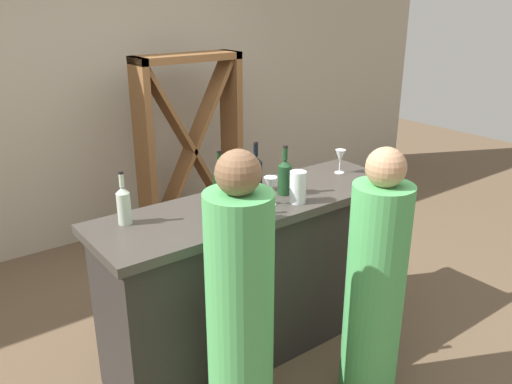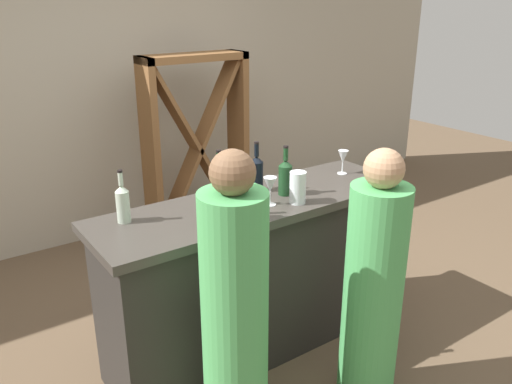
# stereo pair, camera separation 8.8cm
# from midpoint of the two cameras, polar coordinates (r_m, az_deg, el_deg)

# --- Properties ---
(ground_plane) EXTENTS (12.00, 12.00, 0.00)m
(ground_plane) POSITION_cam_midpoint_polar(r_m,az_deg,el_deg) (3.48, -0.75, -16.18)
(ground_plane) COLOR brown
(back_wall) EXTENTS (8.00, 0.10, 2.80)m
(back_wall) POSITION_cam_midpoint_polar(r_m,az_deg,el_deg) (4.80, -16.88, 11.55)
(back_wall) COLOR #B2A893
(back_wall) RESTS_ON ground
(bar_counter) EXTENTS (1.92, 0.58, 0.99)m
(bar_counter) POSITION_cam_midpoint_polar(r_m,az_deg,el_deg) (3.21, -0.80, -9.04)
(bar_counter) COLOR #2A2723
(bar_counter) RESTS_ON ground
(wine_rack) EXTENTS (0.93, 0.28, 1.63)m
(wine_rack) POSITION_cam_midpoint_polar(r_m,az_deg,el_deg) (4.64, -7.65, 4.58)
(wine_rack) COLOR brown
(wine_rack) RESTS_ON ground
(wine_bottle_leftmost_clear_pale) EXTENTS (0.07, 0.07, 0.28)m
(wine_bottle_leftmost_clear_pale) POSITION_cam_midpoint_polar(r_m,az_deg,el_deg) (2.75, -15.07, -1.29)
(wine_bottle_leftmost_clear_pale) COLOR #B7C6B2
(wine_bottle_leftmost_clear_pale) RESTS_ON bar_counter
(wine_bottle_second_left_dark_green) EXTENTS (0.07, 0.07, 0.30)m
(wine_bottle_second_left_dark_green) POSITION_cam_midpoint_polar(r_m,az_deg,el_deg) (2.74, -3.93, -0.49)
(wine_bottle_second_left_dark_green) COLOR black
(wine_bottle_second_left_dark_green) RESTS_ON bar_counter
(wine_bottle_center_dark_green) EXTENTS (0.07, 0.07, 0.33)m
(wine_bottle_center_dark_green) POSITION_cam_midpoint_polar(r_m,az_deg,el_deg) (2.86, -4.83, 0.63)
(wine_bottle_center_dark_green) COLOR black
(wine_bottle_center_dark_green) RESTS_ON bar_counter
(wine_bottle_second_right_olive_green) EXTENTS (0.08, 0.08, 0.30)m
(wine_bottle_second_right_olive_green) POSITION_cam_midpoint_polar(r_m,az_deg,el_deg) (2.69, -2.06, -0.90)
(wine_bottle_second_right_olive_green) COLOR #193D1E
(wine_bottle_second_right_olive_green) RESTS_ON bar_counter
(wine_bottle_rightmost_near_black) EXTENTS (0.08, 0.08, 0.30)m
(wine_bottle_rightmost_near_black) POSITION_cam_midpoint_polar(r_m,az_deg,el_deg) (3.10, -0.84, 2.13)
(wine_bottle_rightmost_near_black) COLOR black
(wine_bottle_rightmost_near_black) RESTS_ON bar_counter
(wine_bottle_far_right_olive_green) EXTENTS (0.08, 0.08, 0.29)m
(wine_bottle_far_right_olive_green) POSITION_cam_midpoint_polar(r_m,az_deg,el_deg) (3.05, 2.31, 1.75)
(wine_bottle_far_right_olive_green) COLOR #193D1E
(wine_bottle_far_right_olive_green) RESTS_ON bar_counter
(wine_glass_near_left) EXTENTS (0.06, 0.06, 0.15)m
(wine_glass_near_left) POSITION_cam_midpoint_polar(r_m,az_deg,el_deg) (3.38, 12.53, 2.94)
(wine_glass_near_left) COLOR white
(wine_glass_near_left) RESTS_ON bar_counter
(wine_glass_near_center) EXTENTS (0.07, 0.07, 0.16)m
(wine_glass_near_center) POSITION_cam_midpoint_polar(r_m,az_deg,el_deg) (2.61, -5.88, -1.86)
(wine_glass_near_center) COLOR white
(wine_glass_near_center) RESTS_ON bar_counter
(wine_glass_near_right) EXTENTS (0.08, 0.08, 0.16)m
(wine_glass_near_right) POSITION_cam_midpoint_polar(r_m,az_deg,el_deg) (2.89, 0.71, 0.74)
(wine_glass_near_right) COLOR white
(wine_glass_near_right) RESTS_ON bar_counter
(wine_glass_far_left) EXTENTS (0.07, 0.07, 0.16)m
(wine_glass_far_left) POSITION_cam_midpoint_polar(r_m,az_deg,el_deg) (3.46, 8.42, 3.81)
(wine_glass_far_left) COLOR white
(wine_glass_far_left) RESTS_ON bar_counter
(wine_glass_far_center) EXTENTS (0.07, 0.07, 0.14)m
(wine_glass_far_center) POSITION_cam_midpoint_polar(r_m,az_deg,el_deg) (3.01, -2.44, 1.19)
(wine_glass_far_center) COLOR white
(wine_glass_far_center) RESTS_ON bar_counter
(water_pitcher) EXTENTS (0.09, 0.09, 0.18)m
(water_pitcher) POSITION_cam_midpoint_polar(r_m,az_deg,el_deg) (2.94, 3.71, 0.54)
(water_pitcher) COLOR silver
(water_pitcher) RESTS_ON bar_counter
(person_left_guest) EXTENTS (0.33, 0.33, 1.50)m
(person_left_guest) POSITION_cam_midpoint_polar(r_m,az_deg,el_deg) (2.46, -2.80, -13.62)
(person_left_guest) COLOR #4CA559
(person_left_guest) RESTS_ON ground
(person_center_guest) EXTENTS (0.34, 0.34, 1.42)m
(person_center_guest) POSITION_cam_midpoint_polar(r_m,az_deg,el_deg) (2.82, 11.90, -10.25)
(person_center_guest) COLOR #4CA559
(person_center_guest) RESTS_ON ground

